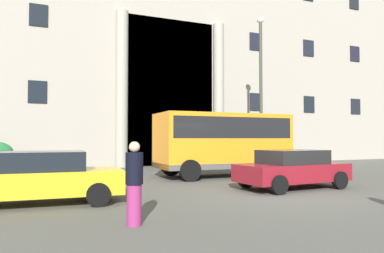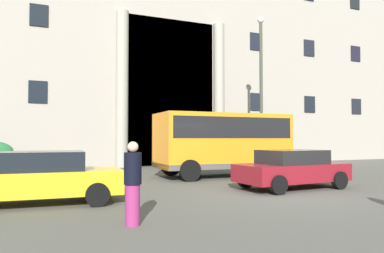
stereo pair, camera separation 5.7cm
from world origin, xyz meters
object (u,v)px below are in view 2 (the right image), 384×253
Objects in this scene: pedestrian_woman_dark_dress at (133,183)px; parked_sedan_second at (38,177)px; orange_minibus at (223,140)px; lamppost_plaza_centre at (261,81)px; hedge_planter_far_west at (212,156)px; bus_stop_sign at (289,143)px; scooter_by_planter at (316,168)px; hedge_planter_entrance_left at (272,156)px; motorcycle_near_kerb at (266,170)px; parked_coupe_end at (292,169)px.

parked_sedan_second is at bearing 150.47° from pedestrian_woman_dark_dress.
lamppost_plaza_centre reaches higher than orange_minibus.
hedge_planter_far_west is at bearing 90.21° from pedestrian_woman_dark_dress.
bus_stop_sign reaches higher than scooter_by_planter.
lamppost_plaza_centre is at bearing -136.44° from hedge_planter_entrance_left.
hedge_planter_entrance_left is 0.19× the size of lamppost_plaza_centre.
parked_sedan_second reaches higher than hedge_planter_entrance_left.
lamppost_plaza_centre reaches higher than scooter_by_planter.
lamppost_plaza_centre is (1.81, -2.70, 4.36)m from hedge_planter_far_west.
motorcycle_near_kerb is at bearing -163.78° from scooter_by_planter.
parked_sedan_second reaches higher than scooter_by_planter.
scooter_by_planter is (3.08, 2.27, -0.25)m from parked_coupe_end.
bus_stop_sign is 1.20× the size of motorcycle_near_kerb.
parked_sedan_second is at bearing -149.70° from lamppost_plaza_centre.
hedge_planter_entrance_left is 5.40m from lamppost_plaza_centre.
lamppost_plaza_centre reaches higher than hedge_planter_entrance_left.
pedestrian_woman_dark_dress is (-12.15, -12.32, 0.23)m from hedge_planter_entrance_left.
scooter_by_planter is at bearing -112.81° from bus_stop_sign.
motorcycle_near_kerb is (8.70, 2.07, -0.27)m from parked_sedan_second.
lamppost_plaza_centre is (11.68, 6.82, 4.31)m from parked_sedan_second.
pedestrian_woman_dark_dress is at bearing -134.20° from lamppost_plaza_centre.
pedestrian_woman_dark_dress is (-11.24, -9.42, -0.63)m from bus_stop_sign.
parked_coupe_end is 2.07× the size of motorcycle_near_kerb.
bus_stop_sign is at bearing 72.29° from pedestrian_woman_dark_dress.
scooter_by_planter is 0.98× the size of motorcycle_near_kerb.
motorcycle_near_kerb is (-4.33, -4.00, -1.03)m from bus_stop_sign.
hedge_planter_entrance_left is at bearing 35.85° from parked_sedan_second.
parked_sedan_second is at bearing -136.01° from hedge_planter_far_west.
orange_minibus is 4.31m from scooter_by_planter.
orange_minibus is 3.60× the size of pedestrian_woman_dark_dress.
lamppost_plaza_centre is (3.41, 7.03, 4.34)m from parked_coupe_end.
lamppost_plaza_centre reaches higher than pedestrian_woman_dark_dress.
orange_minibus is at bearing 90.07° from parked_coupe_end.
orange_minibus is 5.63m from hedge_planter_far_west.
hedge_planter_far_west is at bearing 47.06° from parked_sedan_second.
motorcycle_near_kerb is (-2.64, 0.01, 0.00)m from scooter_by_planter.
motorcycle_near_kerb is (-1.17, -7.45, -0.23)m from hedge_planter_far_west.
hedge_planter_far_west is 0.39× the size of parked_coupe_end.
hedge_planter_far_west is 7.61m from scooter_by_planter.
scooter_by_planter is 6.62m from lamppost_plaza_centre.
pedestrian_woman_dark_dress is at bearing -127.65° from orange_minibus.
bus_stop_sign is 1.50× the size of hedge_planter_far_west.
pedestrian_woman_dark_dress is at bearing -140.03° from bus_stop_sign.
bus_stop_sign reaches higher than pedestrian_woman_dark_dress.
parked_sedan_second is 14.20m from lamppost_plaza_centre.
orange_minibus is 1.38× the size of parked_sedan_second.
bus_stop_sign is 14.40m from parked_sedan_second.
bus_stop_sign reaches higher than parked_sedan_second.
motorcycle_near_kerb is 8.79m from pedestrian_woman_dark_dress.
scooter_by_planter is at bearing -11.53° from motorcycle_near_kerb.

